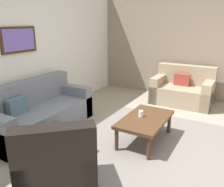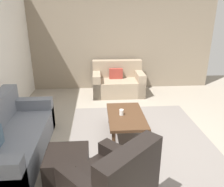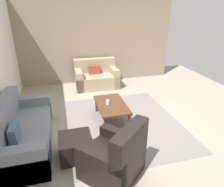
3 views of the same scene
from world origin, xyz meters
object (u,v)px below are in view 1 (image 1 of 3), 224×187
(couch_main, at_px, (36,113))
(couch_loveseat, at_px, (183,90))
(cup, at_px, (141,114))
(armchair_leather, at_px, (57,172))
(coffee_table, at_px, (145,121))
(framed_artwork, at_px, (19,40))
(ottoman, at_px, (57,144))

(couch_main, xyz_separation_m, couch_loveseat, (2.79, -1.96, 0.00))
(couch_main, bearing_deg, cup, -73.31)
(armchair_leather, height_order, cup, armchair_leather)
(coffee_table, xyz_separation_m, cup, (0.00, 0.08, 0.10))
(couch_loveseat, distance_m, armchair_leather, 3.94)
(coffee_table, height_order, cup, cup)
(armchair_leather, xyz_separation_m, cup, (1.67, -0.28, 0.15))
(coffee_table, bearing_deg, couch_main, 105.93)
(couch_loveseat, relative_size, coffee_table, 1.23)
(couch_loveseat, height_order, coffee_table, couch_loveseat)
(couch_main, xyz_separation_m, armchair_leather, (-1.13, -1.52, 0.01))
(coffee_table, relative_size, cup, 10.67)
(coffee_table, distance_m, framed_artwork, 2.62)
(couch_loveseat, xyz_separation_m, cup, (-2.25, 0.15, 0.16))
(ottoman, relative_size, framed_artwork, 0.76)
(armchair_leather, bearing_deg, couch_loveseat, -6.36)
(ottoman, bearing_deg, coffee_table, -41.15)
(armchair_leather, distance_m, coffee_table, 1.71)
(couch_loveseat, distance_m, framed_artwork, 3.78)
(couch_loveseat, height_order, ottoman, couch_loveseat)
(armchair_leather, relative_size, coffee_table, 1.03)
(ottoman, bearing_deg, couch_main, 61.50)
(cup, bearing_deg, framed_artwork, 100.67)
(coffee_table, bearing_deg, armchair_leather, 167.65)
(armchair_leather, bearing_deg, coffee_table, -12.35)
(armchair_leather, bearing_deg, ottoman, 42.60)
(ottoman, xyz_separation_m, framed_artwork, (0.65, 1.36, 1.38))
(ottoman, height_order, cup, cup)
(framed_artwork, bearing_deg, coffee_table, -79.76)
(couch_main, height_order, ottoman, couch_main)
(cup, distance_m, framed_artwork, 2.50)
(couch_main, relative_size, couch_loveseat, 1.49)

